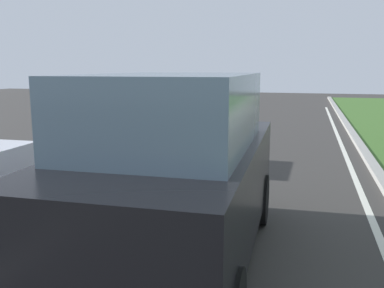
{
  "coord_description": "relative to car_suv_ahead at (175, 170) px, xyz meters",
  "views": [
    {
      "loc": [
        2.54,
        3.87,
        2.35
      ],
      "look_at": [
        0.87,
        9.89,
        1.2
      ],
      "focal_mm": 39.02,
      "sensor_mm": 36.0,
      "label": 1
    }
  ],
  "objects": [
    {
      "name": "ground_plane",
      "position": [
        -1.08,
        5.61,
        -1.17
      ],
      "size": [
        60.0,
        60.0,
        0.0
      ],
      "primitive_type": "plane",
      "color": "#383533"
    },
    {
      "name": "lane_line_center",
      "position": [
        -1.78,
        5.61,
        -1.16
      ],
      "size": [
        0.12,
        32.0,
        0.01
      ],
      "primitive_type": "cube",
      "color": "silver",
      "rests_on": "ground"
    },
    {
      "name": "lane_line_right_edge",
      "position": [
        2.52,
        5.61,
        -1.16
      ],
      "size": [
        0.12,
        32.0,
        0.01
      ],
      "primitive_type": "cube",
      "color": "silver",
      "rests_on": "ground"
    },
    {
      "name": "curb_right",
      "position": [
        3.02,
        5.61,
        -1.11
      ],
      "size": [
        0.24,
        48.0,
        0.12
      ],
      "primitive_type": "cube",
      "color": "#9E9B93",
      "rests_on": "ground"
    },
    {
      "name": "car_suv_ahead",
      "position": [
        0.0,
        0.0,
        0.0
      ],
      "size": [
        2.07,
        4.55,
        2.28
      ],
      "rotation": [
        0.0,
        0.0,
        0.03
      ],
      "color": "black",
      "rests_on": "ground"
    },
    {
      "name": "car_hatchback_far",
      "position": [
        -3.35,
        5.15,
        -0.28
      ],
      "size": [
        1.8,
        3.74,
        1.78
      ],
      "rotation": [
        0.0,
        0.0,
        -0.02
      ],
      "color": "#0C472D",
      "rests_on": "ground"
    }
  ]
}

